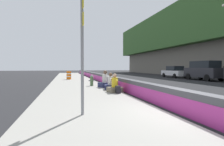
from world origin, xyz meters
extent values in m
plane|color=#232326|center=(0.00, 0.00, 0.00)|extent=(160.00, 160.00, 0.00)
cube|color=gray|center=(0.00, 2.65, 0.07)|extent=(80.00, 4.40, 0.14)
cube|color=#47474C|center=(0.00, 0.00, 0.42)|extent=(76.00, 0.44, 0.85)
cube|color=#B2338C|center=(0.00, 0.23, 0.38)|extent=(74.48, 0.01, 0.54)
cylinder|color=gray|center=(0.63, 3.09, 1.94)|extent=(0.09, 0.09, 3.60)
cube|color=yellow|center=(0.63, 3.07, 3.44)|extent=(0.44, 0.02, 0.36)
cube|color=black|center=(0.63, 3.05, 3.44)|extent=(0.30, 0.01, 0.10)
cube|color=yellow|center=(0.63, 3.07, 2.94)|extent=(0.44, 0.02, 0.36)
cube|color=black|center=(0.63, 3.05, 2.94)|extent=(0.30, 0.01, 0.10)
cylinder|color=#47663D|center=(8.68, 1.63, 0.50)|extent=(0.24, 0.24, 0.72)
cone|color=gray|center=(8.68, 1.63, 0.94)|extent=(0.26, 0.26, 0.16)
cylinder|color=gray|center=(8.68, 1.46, 0.54)|extent=(0.10, 0.12, 0.10)
cylinder|color=gray|center=(8.68, 1.80, 0.54)|extent=(0.10, 0.12, 0.10)
cube|color=#706651|center=(4.97, 0.86, 0.28)|extent=(0.78, 0.86, 0.28)
cylinder|color=gold|center=(4.97, 0.86, 0.69)|extent=(0.36, 0.36, 0.53)
sphere|color=tan|center=(4.97, 0.86, 1.07)|extent=(0.24, 0.24, 0.24)
cylinder|color=gold|center=(5.16, 0.90, 0.64)|extent=(0.29, 0.18, 0.47)
cylinder|color=gold|center=(4.77, 0.82, 0.64)|extent=(0.29, 0.18, 0.47)
cube|color=#23284C|center=(6.24, 0.77, 0.28)|extent=(0.80, 0.89, 0.29)
cylinder|color=beige|center=(6.24, 0.77, 0.70)|extent=(0.37, 0.37, 0.54)
sphere|color=brown|center=(6.24, 0.77, 1.09)|extent=(0.24, 0.24, 0.24)
cylinder|color=beige|center=(6.44, 0.73, 0.64)|extent=(0.30, 0.19, 0.48)
cylinder|color=beige|center=(6.05, 0.82, 0.64)|extent=(0.30, 0.19, 0.48)
cube|color=#23284C|center=(7.56, 0.82, 0.30)|extent=(0.94, 1.02, 0.32)
cylinder|color=beige|center=(7.56, 0.82, 0.76)|extent=(0.41, 0.41, 0.60)
sphere|color=brown|center=(7.56, 0.82, 1.20)|extent=(0.27, 0.27, 0.27)
cylinder|color=beige|center=(7.77, 0.89, 0.70)|extent=(0.34, 0.22, 0.53)
cylinder|color=beige|center=(7.34, 0.76, 0.70)|extent=(0.34, 0.22, 0.53)
cube|color=#232328|center=(4.51, 0.81, 0.34)|extent=(0.32, 0.22, 0.40)
cube|color=#232328|center=(4.51, 0.67, 0.28)|extent=(0.22, 0.06, 0.20)
cylinder|color=orange|center=(16.39, 3.15, 0.61)|extent=(0.52, 0.52, 0.95)
cylinder|color=white|center=(16.39, 3.15, 0.80)|extent=(0.54, 0.54, 0.10)
cylinder|color=white|center=(16.39, 3.15, 0.47)|extent=(0.54, 0.54, 0.10)
cube|color=#28282D|center=(12.73, -12.29, 0.93)|extent=(4.82, 1.97, 1.10)
cube|color=black|center=(12.63, -12.29, 1.88)|extent=(3.12, 1.76, 0.80)
cylinder|color=black|center=(14.27, -11.38, 0.38)|extent=(0.76, 0.23, 0.76)
cylinder|color=black|center=(14.25, -13.23, 0.38)|extent=(0.76, 0.23, 0.76)
cylinder|color=black|center=(11.20, -11.35, 0.38)|extent=(0.76, 0.23, 0.76)
cylinder|color=black|center=(11.18, -13.20, 0.38)|extent=(0.76, 0.23, 0.76)
cube|color=silver|center=(18.42, -12.21, 0.69)|extent=(4.52, 1.84, 0.72)
cube|color=black|center=(18.32, -12.21, 1.38)|extent=(2.21, 1.64, 0.66)
cylinder|color=black|center=(19.87, -11.36, 0.33)|extent=(0.66, 0.23, 0.66)
cylinder|color=black|center=(19.86, -13.08, 0.33)|extent=(0.66, 0.23, 0.66)
cylinder|color=black|center=(16.99, -11.33, 0.33)|extent=(0.66, 0.23, 0.66)
cylinder|color=black|center=(16.98, -13.06, 0.33)|extent=(0.66, 0.23, 0.66)
camera|label=1|loc=(-4.65, 3.59, 1.56)|focal=28.37mm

